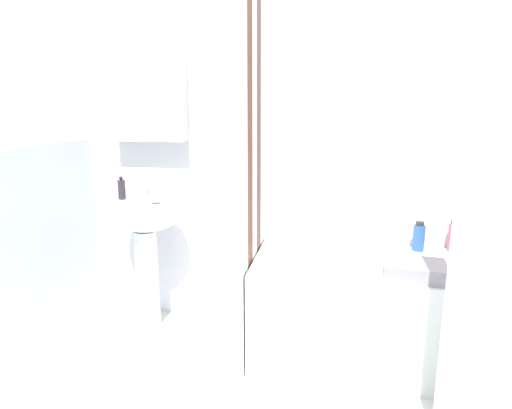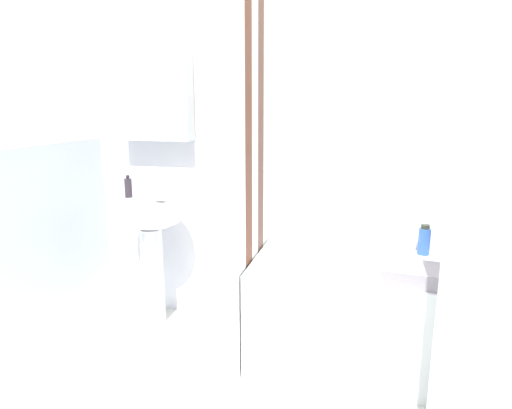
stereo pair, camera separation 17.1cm
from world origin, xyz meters
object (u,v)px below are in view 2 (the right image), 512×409
shampoo_bottle (461,241)px  towel_folded (414,274)px  toothbrush_cup (160,191)px  bathtub (381,316)px  conditioner_bottle (474,242)px  body_wash_bottle (424,240)px  sink (151,233)px  lotion_bottle (497,240)px  soap_dispenser (128,187)px

shampoo_bottle → towel_folded: shampoo_bottle is taller
toothbrush_cup → towel_folded: bearing=-11.4°
bathtub → conditioner_bottle: conditioner_bottle is taller
conditioner_bottle → towel_folded: 0.55m
toothbrush_cup → body_wash_bottle: 1.59m
bathtub → body_wash_bottle: bearing=49.1°
sink → shampoo_bottle: size_ratio=4.55×
sink → shampoo_bottle: sink is taller
sink → body_wash_bottle: 1.67m
lotion_bottle → toothbrush_cup: bearing=-175.2°
conditioner_bottle → towel_folded: size_ratio=0.72×
bathtub → conditioner_bottle: bearing=26.3°
sink → bathtub: 1.48m
lotion_bottle → shampoo_bottle: lotion_bottle is taller
bathtub → shampoo_bottle: 0.63m
sink → soap_dispenser: soap_dispenser is taller
body_wash_bottle → conditioner_bottle: bearing=-4.1°
soap_dispenser → lotion_bottle: 2.20m
bathtub → shampoo_bottle: bearing=33.6°
toothbrush_cup → body_wash_bottle: size_ratio=0.61×
bathtub → towel_folded: size_ratio=4.80×
towel_folded → toothbrush_cup: bearing=168.6°
toothbrush_cup → shampoo_bottle: (1.77, 0.16, -0.23)m
soap_dispenser → shampoo_bottle: soap_dispenser is taller
shampoo_bottle → soap_dispenser: bearing=-175.9°
soap_dispenser → shampoo_bottle: 2.01m
shampoo_bottle → bathtub: bearing=-146.4°
bathtub → lotion_bottle: size_ratio=6.36×
toothbrush_cup → body_wash_bottle: (1.57, 0.14, -0.24)m
toothbrush_cup → bathtub: (1.35, -0.11, -0.61)m
soap_dispenser → toothbrush_cup: size_ratio=1.35×
lotion_bottle → sink: bearing=-176.2°
toothbrush_cup → bathtub: 1.49m
sink → shampoo_bottle: (1.86, 0.14, 0.04)m
sink → lotion_bottle: size_ratio=3.81×
body_wash_bottle → shampoo_bottle: bearing=6.5°
soap_dispenser → shampoo_bottle: size_ratio=0.78×
lotion_bottle → towel_folded: bearing=-135.7°
lotion_bottle → body_wash_bottle: lotion_bottle is taller
sink → toothbrush_cup: (0.09, -0.03, 0.28)m
body_wash_bottle → toothbrush_cup: bearing=-174.9°
shampoo_bottle → body_wash_bottle: 0.20m
sink → body_wash_bottle: bearing=3.9°
lotion_bottle → towel_folded: (-0.48, -0.46, -0.07)m
sink → body_wash_bottle: sink is taller
sink → soap_dispenser: (-0.14, -0.00, 0.29)m
toothbrush_cup → conditioner_bottle: 1.85m
bathtub → toothbrush_cup: bearing=175.2°
lotion_bottle → conditioner_bottle: 0.13m
sink → shampoo_bottle: 1.86m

